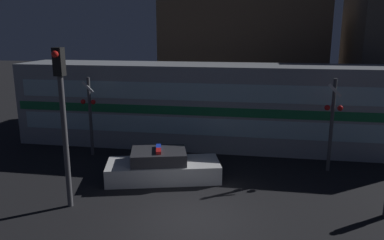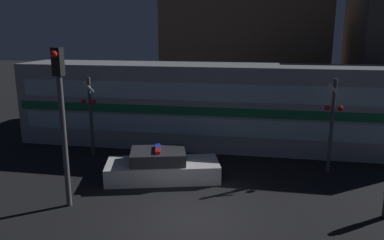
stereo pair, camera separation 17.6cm
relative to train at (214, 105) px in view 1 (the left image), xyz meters
The scene contains 7 objects.
ground_plane 8.48m from the train, 88.07° to the right, with size 120.00×120.00×0.00m, color black.
train is the anchor object (origin of this frame).
police_car 5.59m from the train, 106.55° to the right, with size 4.87×2.94×1.35m.
crossing_signal_near 6.12m from the train, 29.40° to the right, with size 0.74×0.34×4.02m.
crossing_signal_far 6.30m from the train, 154.34° to the right, with size 0.74×0.34×3.81m.
traffic_light_corner 9.12m from the train, 116.79° to the right, with size 0.30×0.46×5.42m.
building_left 8.77m from the train, 83.36° to the left, with size 11.42×4.64×7.95m.
Camera 1 is at (1.86, -10.91, 5.91)m, focal length 35.00 mm.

